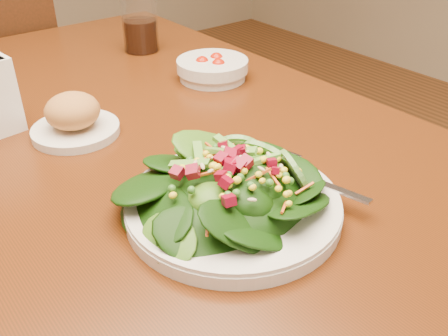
{
  "coord_description": "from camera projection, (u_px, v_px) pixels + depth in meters",
  "views": [
    {
      "loc": [
        -0.36,
        -0.72,
        1.16
      ],
      "look_at": [
        -0.01,
        -0.28,
        0.81
      ],
      "focal_mm": 40.0,
      "sensor_mm": 36.0,
      "label": 1
    }
  ],
  "objects": [
    {
      "name": "bread_plate",
      "position": [
        74.0,
        118.0,
        0.86
      ],
      "size": [
        0.15,
        0.15,
        0.08
      ],
      "color": "silver",
      "rests_on": "dining_table"
    },
    {
      "name": "salad_plate",
      "position": [
        239.0,
        192.0,
        0.67
      ],
      "size": [
        0.29,
        0.29,
        0.08
      ],
      "rotation": [
        0.0,
        0.0,
        0.04
      ],
      "color": "silver",
      "rests_on": "dining_table"
    },
    {
      "name": "dining_table",
      "position": [
        135.0,
        179.0,
        0.94
      ],
      "size": [
        0.9,
        1.4,
        0.75
      ],
      "color": "#502008",
      "rests_on": "ground_plane"
    },
    {
      "name": "drinking_glass",
      "position": [
        140.0,
        25.0,
        1.23
      ],
      "size": [
        0.09,
        0.09,
        0.15
      ],
      "color": "silver",
      "rests_on": "dining_table"
    },
    {
      "name": "tomato_bowl",
      "position": [
        212.0,
        69.0,
        1.09
      ],
      "size": [
        0.16,
        0.16,
        0.05
      ],
      "color": "silver",
      "rests_on": "dining_table"
    }
  ]
}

